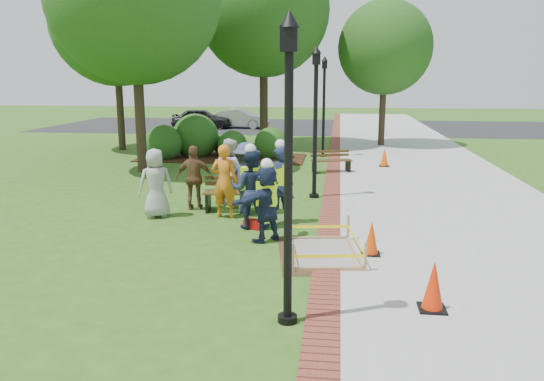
# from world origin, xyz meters

# --- Properties ---
(ground) EXTENTS (100.00, 100.00, 0.00)m
(ground) POSITION_xyz_m (0.00, 0.00, 0.00)
(ground) COLOR #285116
(ground) RESTS_ON ground
(sidewalk) EXTENTS (6.00, 60.00, 0.02)m
(sidewalk) POSITION_xyz_m (5.00, 10.00, 0.01)
(sidewalk) COLOR #9E9E99
(sidewalk) RESTS_ON ground
(brick_edging) EXTENTS (0.50, 60.00, 0.03)m
(brick_edging) POSITION_xyz_m (1.75, 10.00, 0.01)
(brick_edging) COLOR maroon
(brick_edging) RESTS_ON ground
(mulch_bed) EXTENTS (7.00, 3.00, 0.05)m
(mulch_bed) POSITION_xyz_m (-3.00, 12.00, 0.02)
(mulch_bed) COLOR #381E0F
(mulch_bed) RESTS_ON ground
(parking_lot) EXTENTS (36.00, 12.00, 0.01)m
(parking_lot) POSITION_xyz_m (0.00, 27.00, 0.00)
(parking_lot) COLOR black
(parking_lot) RESTS_ON ground
(wet_concrete_pad) EXTENTS (2.02, 2.53, 0.55)m
(wet_concrete_pad) POSITION_xyz_m (1.66, -0.01, 0.23)
(wet_concrete_pad) COLOR #47331E
(wet_concrete_pad) RESTS_ON ground
(bench_near) EXTENTS (1.68, 0.67, 0.89)m
(bench_near) POSITION_xyz_m (-0.69, 3.13, 0.28)
(bench_near) COLOR brown
(bench_near) RESTS_ON ground
(bench_far) EXTENTS (1.54, 0.89, 0.79)m
(bench_far) POSITION_xyz_m (1.67, 9.14, 0.25)
(bench_far) COLOR brown
(bench_far) RESTS_ON ground
(cone_front) EXTENTS (0.40, 0.40, 0.79)m
(cone_front) POSITION_xyz_m (3.36, -2.37, 0.38)
(cone_front) COLOR black
(cone_front) RESTS_ON ground
(cone_back) EXTENTS (0.35, 0.35, 0.70)m
(cone_back) POSITION_xyz_m (2.60, 0.07, 0.34)
(cone_back) COLOR black
(cone_back) RESTS_ON ground
(cone_far) EXTENTS (0.38, 0.38, 0.74)m
(cone_far) POSITION_xyz_m (3.69, 10.63, 0.36)
(cone_far) COLOR black
(cone_far) RESTS_ON ground
(toolbox) EXTENTS (0.48, 0.36, 0.21)m
(toolbox) POSITION_xyz_m (0.02, 1.61, 0.11)
(toolbox) COLOR #9B0D0B
(toolbox) RESTS_ON ground
(lamp_near) EXTENTS (0.28, 0.28, 4.26)m
(lamp_near) POSITION_xyz_m (1.25, -3.00, 2.48)
(lamp_near) COLOR black
(lamp_near) RESTS_ON ground
(lamp_mid) EXTENTS (0.28, 0.28, 4.26)m
(lamp_mid) POSITION_xyz_m (1.25, 5.00, 2.48)
(lamp_mid) COLOR black
(lamp_mid) RESTS_ON ground
(lamp_far) EXTENTS (0.28, 0.28, 4.26)m
(lamp_far) POSITION_xyz_m (1.25, 13.00, 2.48)
(lamp_far) COLOR black
(lamp_far) RESTS_ON ground
(tree_back) EXTENTS (6.30, 6.30, 9.65)m
(tree_back) POSITION_xyz_m (-1.79, 16.16, 6.49)
(tree_back) COLOR #3D2D1E
(tree_back) RESTS_ON ground
(tree_right) EXTENTS (4.59, 4.59, 7.10)m
(tree_right) POSITION_xyz_m (4.06, 17.26, 4.79)
(tree_right) COLOR #3D2D1E
(tree_right) RESTS_ON ground
(tree_far) EXTENTS (5.80, 5.80, 8.76)m
(tree_far) POSITION_xyz_m (-8.30, 14.04, 5.85)
(tree_far) COLOR #3D2D1E
(tree_far) RESTS_ON ground
(shrub_a) EXTENTS (1.56, 1.56, 1.56)m
(shrub_a) POSITION_xyz_m (-5.38, 11.46, 0.00)
(shrub_a) COLOR #1B4012
(shrub_a) RESTS_ON ground
(shrub_b) EXTENTS (2.00, 2.00, 2.00)m
(shrub_b) POSITION_xyz_m (-4.28, 12.49, 0.00)
(shrub_b) COLOR #1B4012
(shrub_b) RESTS_ON ground
(shrub_c) EXTENTS (1.27, 1.27, 1.27)m
(shrub_c) POSITION_xyz_m (-2.58, 12.18, 0.00)
(shrub_c) COLOR #1B4012
(shrub_c) RESTS_ON ground
(shrub_d) EXTENTS (1.44, 1.44, 1.44)m
(shrub_d) POSITION_xyz_m (-0.92, 12.20, 0.00)
(shrub_d) COLOR #1B4012
(shrub_d) RESTS_ON ground
(shrub_e) EXTENTS (0.98, 0.98, 0.98)m
(shrub_e) POSITION_xyz_m (-3.17, 13.21, 0.00)
(shrub_e) COLOR #1B4012
(shrub_e) RESTS_ON ground
(casual_person_a) EXTENTS (0.65, 0.58, 1.71)m
(casual_person_a) POSITION_xyz_m (-2.53, 2.34, 0.86)
(casual_person_a) COLOR #9E9E9E
(casual_person_a) RESTS_ON ground
(casual_person_b) EXTENTS (0.62, 0.43, 1.82)m
(casual_person_b) POSITION_xyz_m (-0.84, 2.52, 0.91)
(casual_person_b) COLOR orange
(casual_person_b) RESTS_ON ground
(casual_person_c) EXTENTS (0.67, 0.68, 1.81)m
(casual_person_c) POSITION_xyz_m (-0.96, 3.79, 0.91)
(casual_person_c) COLOR silver
(casual_person_c) RESTS_ON ground
(casual_person_d) EXTENTS (0.57, 0.40, 1.68)m
(casual_person_d) POSITION_xyz_m (-1.78, 3.21, 0.84)
(casual_person_d) COLOR brown
(casual_person_d) RESTS_ON ground
(casual_person_e) EXTENTS (0.69, 0.66, 1.82)m
(casual_person_e) POSITION_xyz_m (-0.36, 2.94, 0.91)
(casual_person_e) COLOR #36435F
(casual_person_e) RESTS_ON ground
(hivis_worker_a) EXTENTS (0.61, 0.60, 1.78)m
(hivis_worker_a) POSITION_xyz_m (0.45, 0.75, 0.89)
(hivis_worker_a) COLOR #1A1C44
(hivis_worker_a) RESTS_ON ground
(hivis_worker_b) EXTENTS (0.68, 0.53, 2.01)m
(hivis_worker_b) POSITION_xyz_m (0.57, 2.16, 0.99)
(hivis_worker_b) COLOR #162139
(hivis_worker_b) RESTS_ON ground
(hivis_worker_c) EXTENTS (0.59, 0.39, 1.96)m
(hivis_worker_c) POSITION_xyz_m (-0.06, 1.68, 0.97)
(hivis_worker_c) COLOR #192741
(hivis_worker_c) RESTS_ON ground
(parked_car_a) EXTENTS (2.41, 4.64, 1.45)m
(parked_car_a) POSITION_xyz_m (-7.17, 24.63, 0.00)
(parked_car_a) COLOR #232325
(parked_car_a) RESTS_ON ground
(parked_car_b) EXTENTS (2.37, 4.46, 1.39)m
(parked_car_b) POSITION_xyz_m (-4.70, 25.20, 0.00)
(parked_car_b) COLOR #949397
(parked_car_b) RESTS_ON ground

